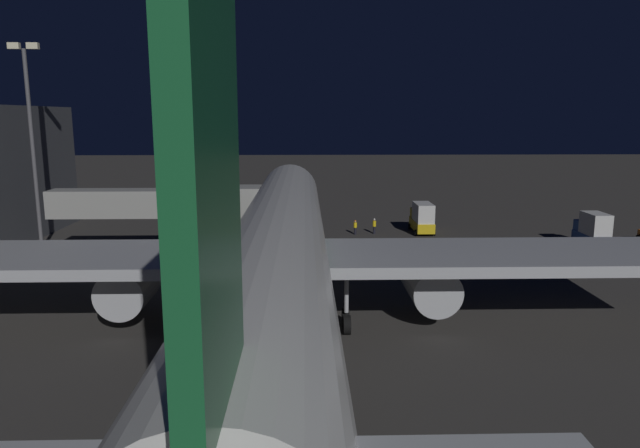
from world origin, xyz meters
TOP-DOWN VIEW (x-y plane):
  - ground_plane at (0.00, 0.00)m, footprint 320.00×320.00m
  - airliner_at_gate at (-0.00, 10.18)m, footprint 51.40×61.36m
  - jet_bridge at (10.60, -8.83)m, footprint 19.41×3.40m
  - apron_floodlight_mast at (25.50, -14.41)m, footprint 2.90×0.50m
  - catering_truck at (-31.42, -13.67)m, footprint 2.36×4.76m
  - ops_van at (-15.27, -21.74)m, footprint 2.36×5.57m
  - ground_crew_near_nose_gear at (-7.37, -20.87)m, footprint 0.40×0.40m
  - ground_crew_by_belt_loader at (-9.63, -21.25)m, footprint 0.40×0.40m
  - traffic_cone_nose_port at (-2.20, -18.98)m, footprint 0.36×0.36m
  - traffic_cone_nose_starboard at (2.20, -18.98)m, footprint 0.36×0.36m

SIDE VIEW (x-z plane):
  - ground_plane at x=0.00m, z-range 0.00..0.00m
  - traffic_cone_nose_port at x=-2.20m, z-range 0.00..0.55m
  - traffic_cone_nose_starboard at x=2.20m, z-range 0.00..0.55m
  - ground_crew_near_nose_gear at x=-7.37m, z-range 0.08..1.78m
  - ground_crew_by_belt_loader at x=-9.63m, z-range 0.09..1.90m
  - ops_van at x=-15.27m, z-range 0.02..3.59m
  - catering_truck at x=-31.42m, z-range 0.01..3.70m
  - airliner_at_gate at x=0.00m, z-range -4.65..15.45m
  - jet_bridge at x=10.60m, z-range 2.00..9.06m
  - apron_floodlight_mast at x=25.50m, z-range 1.48..21.89m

